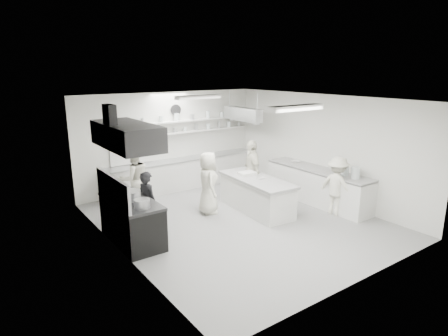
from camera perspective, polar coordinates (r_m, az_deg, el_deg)
floor at (r=9.69m, az=2.10°, el=-7.85°), size 6.00×7.00×0.02m
ceiling at (r=8.99m, az=2.28°, el=10.25°), size 6.00×7.00×0.02m
wall_back at (r=12.12m, az=-7.99°, el=4.02°), size 6.00×0.04×3.00m
wall_front at (r=6.91m, az=20.27°, el=-4.76°), size 6.00×0.04×3.00m
wall_left at (r=7.82m, az=-15.51°, el=-2.18°), size 0.04×7.00×3.00m
wall_right at (r=11.27m, az=14.37°, el=2.92°), size 0.04×7.00×3.00m
stove at (r=8.65m, az=-13.47°, el=-7.80°), size 0.80×1.80×0.90m
exhaust_hood at (r=8.14m, az=-14.25°, el=4.69°), size 0.85×2.00×0.50m
back_counter at (r=12.24m, az=-5.93°, el=-0.81°), size 5.00×0.60×0.92m
shelf_lower at (r=12.30m, az=-4.85°, el=5.45°), size 4.20×0.26×0.04m
shelf_upper at (r=12.25m, az=-4.89°, el=7.06°), size 4.20×0.26×0.04m
pass_through_window at (r=11.58m, az=-13.64°, el=3.02°), size 1.30×0.04×1.00m
wall_clock at (r=12.05m, az=-7.21°, el=8.55°), size 0.32×0.05×0.32m
right_counter at (r=11.14m, az=13.65°, el=-2.65°), size 0.74×3.30×0.94m
pot_rack at (r=12.17m, az=2.78°, el=7.99°), size 0.30×1.60×0.40m
light_fixture_front at (r=7.66m, az=10.64°, el=8.76°), size 1.30×0.25×0.10m
light_fixture_rear at (r=10.47m, az=-3.86°, el=10.45°), size 1.30×0.25×0.10m
prep_island at (r=10.26m, az=4.79°, el=-4.04°), size 1.01×2.34×0.84m
stove_pot at (r=8.45m, az=-13.69°, el=-4.12°), size 0.43×0.43×0.25m
cook_stove at (r=8.92m, az=-11.24°, el=-5.05°), size 0.47×0.60×1.46m
cook_back at (r=10.39m, az=-13.15°, el=-1.61°), size 0.86×0.68×1.72m
cook_island_left at (r=9.95m, az=-2.38°, el=-2.23°), size 0.75×0.92×1.62m
cook_island_right at (r=10.97m, az=4.11°, el=-0.34°), size 0.76×1.10×1.74m
cook_right at (r=10.26m, az=16.42°, el=-2.58°), size 0.65×1.04×1.53m
bowl_island_a at (r=10.15m, az=5.47°, el=-1.61°), size 0.26×0.26×0.06m
bowl_island_b at (r=10.55m, az=3.05°, el=-0.93°), size 0.23×0.23×0.06m
bowl_right at (r=11.67m, az=10.57°, el=0.87°), size 0.31×0.31×0.06m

